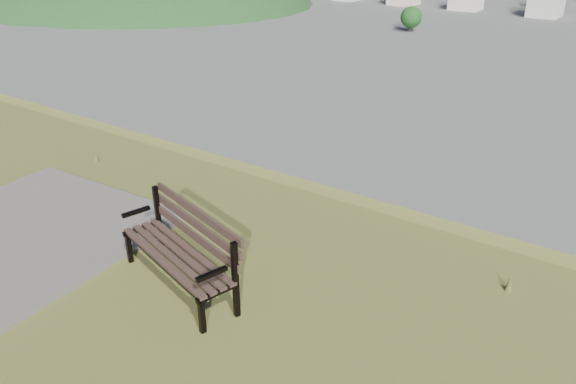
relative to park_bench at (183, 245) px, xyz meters
The scene contains 1 object.
park_bench is the anchor object (origin of this frame).
Camera 1 is at (3.23, -2.01, 28.45)m, focal length 35.00 mm.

